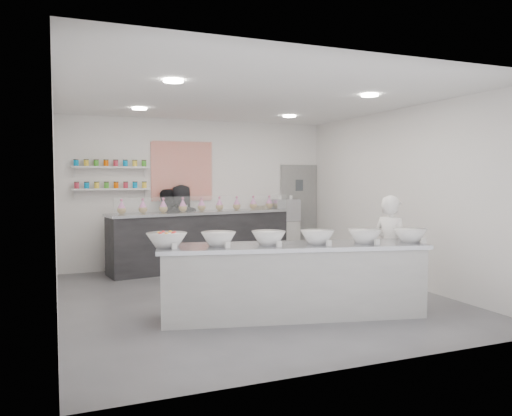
{
  "coord_description": "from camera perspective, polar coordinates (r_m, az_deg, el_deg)",
  "views": [
    {
      "loc": [
        -2.74,
        -6.99,
        1.83
      ],
      "look_at": [
        0.24,
        0.4,
        1.34
      ],
      "focal_mm": 35.0,
      "sensor_mm": 36.0,
      "label": 1
    }
  ],
  "objects": [
    {
      "name": "sneeze_guard",
      "position": [
        9.67,
        -5.43,
        0.45
      ],
      "size": [
        3.62,
        0.61,
        0.31
      ],
      "primitive_type": "cube",
      "rotation": [
        0.0,
        0.0,
        0.16
      ],
      "color": "white",
      "rests_on": "back_bar"
    },
    {
      "name": "label_cards",
      "position": [
        6.12,
        7.48,
        -4.36
      ],
      "size": [
        3.31,
        0.04,
        0.07
      ],
      "primitive_type": null,
      "color": "white",
      "rests_on": "prep_counter"
    },
    {
      "name": "espresso_machine",
      "position": [
        10.84,
        3.4,
        -0.21
      ],
      "size": [
        0.56,
        0.38,
        0.42
      ],
      "primitive_type": "cube",
      "color": "#93969E",
      "rests_on": "espresso_ledge"
    },
    {
      "name": "pattern_panel",
      "position": [
        10.25,
        -8.46,
        4.18
      ],
      "size": [
        1.25,
        0.03,
        1.2
      ],
      "primitive_type": "cube",
      "color": "red",
      "rests_on": "back_wall"
    },
    {
      "name": "cup_stacks",
      "position": [
        10.61,
        0.66,
        -0.58
      ],
      "size": [
        0.24,
        0.24,
        0.31
      ],
      "primitive_type": null,
      "color": "#938C5B",
      "rests_on": "espresso_ledge"
    },
    {
      "name": "back_wall",
      "position": [
        10.37,
        -6.59,
        1.7
      ],
      "size": [
        5.5,
        0.0,
        5.5
      ],
      "primitive_type": "plane",
      "rotation": [
        1.57,
        0.0,
        0.0
      ],
      "color": "white",
      "rests_on": "floor"
    },
    {
      "name": "floor",
      "position": [
        7.73,
        -0.52,
        -10.14
      ],
      "size": [
        6.0,
        6.0,
        0.0
      ],
      "primitive_type": "plane",
      "color": "#515156",
      "rests_on": "ground"
    },
    {
      "name": "prep_bowls",
      "position": [
        6.53,
        4.27,
        -3.38
      ],
      "size": [
        3.73,
        1.36,
        0.18
      ],
      "primitive_type": null,
      "rotation": [
        0.0,
        0.0,
        -0.22
      ],
      "color": "white",
      "rests_on": "prep_counter"
    },
    {
      "name": "downlight_0",
      "position": [
        6.25,
        -9.44,
        14.11
      ],
      "size": [
        0.24,
        0.24,
        0.02
      ],
      "primitive_type": "cylinder",
      "color": "white",
      "rests_on": "ceiling"
    },
    {
      "name": "right_wall",
      "position": [
        8.9,
        16.2,
        1.28
      ],
      "size": [
        0.0,
        6.0,
        6.0
      ],
      "primitive_type": "plane",
      "rotation": [
        1.57,
        0.0,
        -1.57
      ],
      "color": "white",
      "rests_on": "floor"
    },
    {
      "name": "jar_shelf_upper",
      "position": [
        9.95,
        -16.25,
        4.5
      ],
      "size": [
        1.45,
        0.22,
        0.04
      ],
      "primitive_type": "cube",
      "color": "silver",
      "rests_on": "back_wall"
    },
    {
      "name": "downlight_3",
      "position": [
        9.61,
        3.84,
        10.41
      ],
      "size": [
        0.24,
        0.24,
        0.02
      ],
      "primitive_type": "cylinder",
      "color": "white",
      "rests_on": "ceiling"
    },
    {
      "name": "downlight_1",
      "position": [
        7.38,
        12.86,
        12.43
      ],
      "size": [
        0.24,
        0.24,
        0.02
      ],
      "primitive_type": "cylinder",
      "color": "white",
      "rests_on": "ceiling"
    },
    {
      "name": "staff_right",
      "position": [
        10.15,
        -8.49,
        -2.08
      ],
      "size": [
        0.92,
        0.71,
        1.68
      ],
      "primitive_type": "imported",
      "rotation": [
        0.0,
        0.0,
        2.91
      ],
      "color": "black",
      "rests_on": "floor"
    },
    {
      "name": "preserve_jars",
      "position": [
        9.92,
        -16.23,
        3.69
      ],
      "size": [
        1.45,
        0.1,
        0.56
      ],
      "primitive_type": null,
      "color": "#C12E44",
      "rests_on": "jar_shelf_lower"
    },
    {
      "name": "downlight_2",
      "position": [
        8.77,
        -13.19,
        10.99
      ],
      "size": [
        0.24,
        0.24,
        0.02
      ],
      "primitive_type": "cylinder",
      "color": "white",
      "rests_on": "ceiling"
    },
    {
      "name": "cookie_bags",
      "position": [
        9.96,
        -6.24,
        0.43
      ],
      "size": [
        3.34,
        0.7,
        0.28
      ],
      "primitive_type": null,
      "rotation": [
        0.0,
        0.0,
        0.16
      ],
      "color": "#EA75CF",
      "rests_on": "back_bar"
    },
    {
      "name": "woman_prep",
      "position": [
        7.53,
        15.16,
        -4.56
      ],
      "size": [
        0.52,
        0.66,
        1.57
      ],
      "primitive_type": "imported",
      "rotation": [
        0.0,
        0.0,
        1.86
      ],
      "color": "white",
      "rests_on": "floor"
    },
    {
      "name": "left_wall",
      "position": [
        7.0,
        -21.97,
        0.6
      ],
      "size": [
        0.0,
        6.0,
        6.0
      ],
      "primitive_type": "plane",
      "rotation": [
        1.57,
        0.0,
        1.57
      ],
      "color": "white",
      "rests_on": "floor"
    },
    {
      "name": "ceiling",
      "position": [
        7.6,
        -0.53,
        12.4
      ],
      "size": [
        6.0,
        6.0,
        0.0
      ],
      "primitive_type": "plane",
      "rotation": [
        3.14,
        0.0,
        0.0
      ],
      "color": "white",
      "rests_on": "floor"
    },
    {
      "name": "back_bar",
      "position": [
        10.02,
        -6.21,
        -3.66
      ],
      "size": [
        3.78,
        1.27,
        1.15
      ],
      "primitive_type": "cube",
      "rotation": [
        0.0,
        0.0,
        0.16
      ],
      "color": "black",
      "rests_on": "floor"
    },
    {
      "name": "back_door",
      "position": [
        11.19,
        4.9,
        -0.46
      ],
      "size": [
        0.88,
        0.04,
        2.1
      ],
      "primitive_type": "cube",
      "color": "gray",
      "rests_on": "floor"
    },
    {
      "name": "jar_shelf_lower",
      "position": [
        9.95,
        -16.21,
        2.08
      ],
      "size": [
        1.45,
        0.22,
        0.04
      ],
      "primitive_type": "cube",
      "color": "silver",
      "rests_on": "back_wall"
    },
    {
      "name": "prep_counter",
      "position": [
        6.62,
        4.25,
        -8.25
      ],
      "size": [
        3.59,
        1.56,
        0.95
      ],
      "primitive_type": "cube",
      "rotation": [
        0.0,
        0.0,
        -0.22
      ],
      "color": "beige",
      "rests_on": "floor"
    },
    {
      "name": "espresso_ledge",
      "position": [
        10.76,
        1.77,
        -3.8
      ],
      "size": [
        1.23,
        0.39,
        0.91
      ],
      "primitive_type": "cube",
      "color": "beige",
      "rests_on": "floor"
    },
    {
      "name": "staff_left",
      "position": [
        10.08,
        -10.31,
        -2.4
      ],
      "size": [
        0.89,
        0.76,
        1.59
      ],
      "primitive_type": "imported",
      "rotation": [
        0.0,
        0.0,
        3.37
      ],
      "color": "black",
      "rests_on": "floor"
    }
  ]
}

